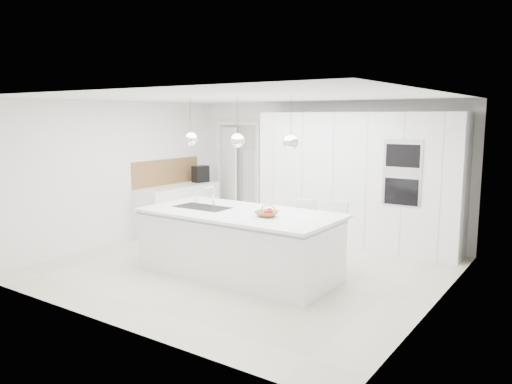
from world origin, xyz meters
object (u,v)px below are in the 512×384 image
Objects in this scene: espresso_machine at (201,174)px; bar_stool_left at (302,234)px; bar_stool_right at (334,236)px; island_base at (238,244)px; fruit_bowl at (267,214)px.

espresso_machine is 0.34× the size of bar_stool_left.
espresso_machine is at bearing 161.53° from bar_stool_right.
bar_stool_right is (1.03, 0.97, 0.07)m from island_base.
fruit_bowl is 0.92× the size of espresso_machine.
island_base is at bearing -145.84° from bar_stool_left.
fruit_bowl is 1.00m from bar_stool_left.
bar_stool_right reaches higher than fruit_bowl.
island_base is 9.10× the size of fruit_bowl.
fruit_bowl is at bearing -4.53° from island_base.
bar_stool_left is at bearing -12.38° from espresso_machine.
fruit_bowl is at bearing -115.60° from bar_stool_left.
espresso_machine is 3.79m from bar_stool_right.
bar_stool_right is (3.56, -1.18, -0.57)m from espresso_machine.
island_base is 3.38m from espresso_machine.
fruit_bowl is 1.21m from bar_stool_right.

